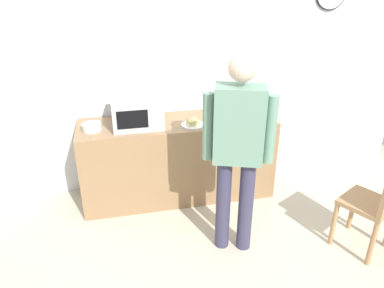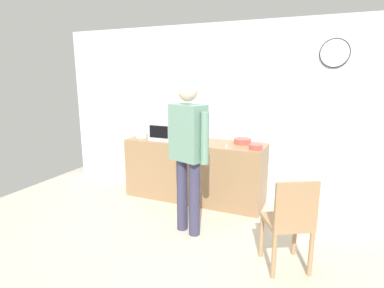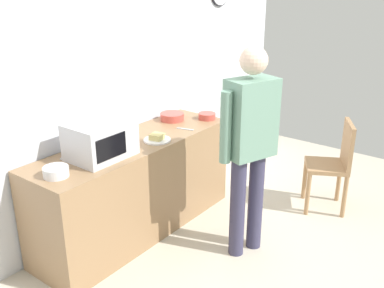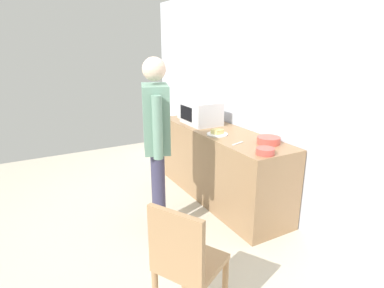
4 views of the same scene
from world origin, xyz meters
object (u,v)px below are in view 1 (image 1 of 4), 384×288
sandwich_plate (193,124)px  cereal_bowl (265,116)px  fork_utensil (120,118)px  salad_bowl (235,109)px  microwave (137,112)px  person_standing (238,144)px  wooden_chair (377,201)px  mixing_bowl (92,127)px  spoon_utensil (230,122)px

sandwich_plate → cereal_bowl: size_ratio=1.39×
sandwich_plate → fork_utensil: 0.81m
sandwich_plate → salad_bowl: size_ratio=1.01×
microwave → person_standing: bearing=-51.8°
microwave → wooden_chair: size_ratio=0.53×
mixing_bowl → wooden_chair: (2.39, -1.25, -0.41)m
fork_utensil → sandwich_plate: bearing=-26.8°
sandwich_plate → spoon_utensil: bearing=-0.8°
wooden_chair → cereal_bowl: bearing=116.5°
sandwich_plate → cereal_bowl: 0.80m
mixing_bowl → fork_utensil: size_ratio=1.10×
salad_bowl → person_standing: bearing=-107.8°
sandwich_plate → salad_bowl: salad_bowl is taller
salad_bowl → spoon_utensil: size_ratio=1.43×
sandwich_plate → wooden_chair: size_ratio=0.26×
spoon_utensil → person_standing: person_standing is taller
cereal_bowl → person_standing: size_ratio=0.10×
microwave → spoon_utensil: bearing=-6.9°
salad_bowl → fork_utensil: (-1.27, 0.08, -0.03)m
fork_utensil → wooden_chair: wooden_chair is taller
salad_bowl → wooden_chair: bearing=-59.9°
fork_utensil → wooden_chair: (2.10, -1.52, -0.38)m
mixing_bowl → wooden_chair: size_ratio=0.20×
spoon_utensil → person_standing: size_ratio=0.09×
mixing_bowl → fork_utensil: (0.29, 0.27, -0.03)m
sandwich_plate → person_standing: 0.87m
salad_bowl → spoon_utensil: 0.32m
sandwich_plate → mixing_bowl: bearing=174.8°
spoon_utensil → microwave: bearing=173.1°
mixing_bowl → spoon_utensil: size_ratio=1.10×
sandwich_plate → mixing_bowl: 1.02m
fork_utensil → person_standing: person_standing is taller
wooden_chair → microwave: bearing=146.8°
salad_bowl → fork_utensil: bearing=176.2°
sandwich_plate → fork_utensil: (-0.72, 0.36, -0.02)m
mixing_bowl → sandwich_plate: bearing=-5.2°
sandwich_plate → person_standing: bearing=-77.2°
spoon_utensil → wooden_chair: size_ratio=0.18×
microwave → cereal_bowl: bearing=-3.9°
salad_bowl → wooden_chair: size_ratio=0.26×
microwave → mixing_bowl: size_ratio=2.66×
microwave → person_standing: size_ratio=0.28×
spoon_utensil → wooden_chair: 1.56m
sandwich_plate → salad_bowl: 0.62m
sandwich_plate → person_standing: (0.19, -0.84, 0.13)m
salad_bowl → spoon_utensil: bearing=-117.8°
spoon_utensil → fork_utensil: bearing=161.7°
salad_bowl → mixing_bowl: mixing_bowl is taller
person_standing → wooden_chair: bearing=-14.9°
salad_bowl → cereal_bowl: (0.25, -0.26, -0.01)m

